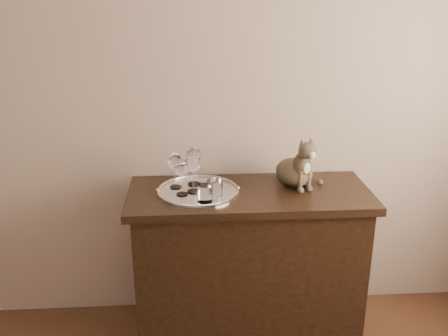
# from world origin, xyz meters

# --- Properties ---
(wall_back) EXTENTS (4.00, 0.10, 2.70)m
(wall_back) POSITION_xyz_m (0.00, 2.25, 1.35)
(wall_back) COLOR tan
(wall_back) RESTS_ON ground
(sideboard) EXTENTS (1.20, 0.50, 0.85)m
(sideboard) POSITION_xyz_m (0.60, 1.94, 0.42)
(sideboard) COLOR black
(sideboard) RESTS_ON ground
(tray) EXTENTS (0.40, 0.40, 0.01)m
(tray) POSITION_xyz_m (0.35, 1.94, 0.85)
(tray) COLOR white
(tray) RESTS_ON sideboard
(wine_glass_a) EXTENTS (0.07, 0.07, 0.18)m
(wine_glass_a) POSITION_xyz_m (0.23, 2.00, 0.95)
(wine_glass_a) COLOR silver
(wine_glass_a) RESTS_ON tray
(wine_glass_b) EXTENTS (0.08, 0.08, 0.20)m
(wine_glass_b) POSITION_xyz_m (0.33, 2.03, 0.96)
(wine_glass_b) COLOR white
(wine_glass_b) RESTS_ON tray
(wine_glass_c) EXTENTS (0.07, 0.07, 0.18)m
(wine_glass_c) POSITION_xyz_m (0.27, 1.90, 0.95)
(wine_glass_c) COLOR silver
(wine_glass_c) RESTS_ON tray
(wine_glass_d) EXTENTS (0.08, 0.08, 0.20)m
(wine_glass_d) POSITION_xyz_m (0.32, 1.94, 0.96)
(wine_glass_d) COLOR white
(wine_glass_d) RESTS_ON tray
(tumbler_a) EXTENTS (0.08, 0.08, 0.09)m
(tumbler_a) POSITION_xyz_m (0.42, 1.86, 0.90)
(tumbler_a) COLOR silver
(tumbler_a) RESTS_ON tray
(tumbler_b) EXTENTS (0.07, 0.07, 0.08)m
(tumbler_b) POSITION_xyz_m (0.38, 1.81, 0.90)
(tumbler_b) COLOR silver
(tumbler_b) RESTS_ON tray
(cat) EXTENTS (0.35, 0.34, 0.27)m
(cat) POSITION_xyz_m (0.83, 2.01, 0.99)
(cat) COLOR brown
(cat) RESTS_ON sideboard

